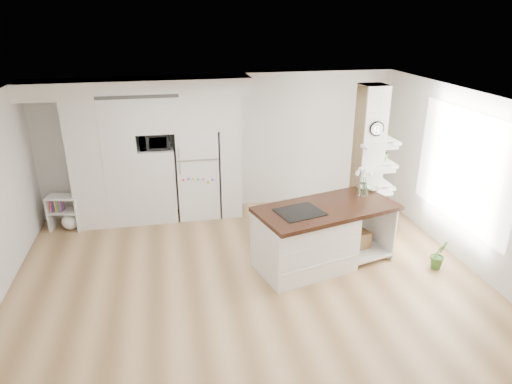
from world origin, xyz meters
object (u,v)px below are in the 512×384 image
bookshelf (67,215)px  floor_plant_a (439,254)px  kitchen_island (311,237)px  refrigerator (197,173)px

bookshelf → floor_plant_a: 6.53m
kitchen_island → floor_plant_a: kitchen_island is taller
refrigerator → bookshelf: 2.53m
refrigerator → bookshelf: size_ratio=2.64×
refrigerator → floor_plant_a: (3.52, -2.82, -0.63)m
kitchen_island → bookshelf: size_ratio=3.59×
bookshelf → floor_plant_a: bookshelf is taller
refrigerator → floor_plant_a: bearing=-38.7°
bookshelf → floor_plant_a: bearing=-12.0°
kitchen_island → bookshelf: 4.58m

